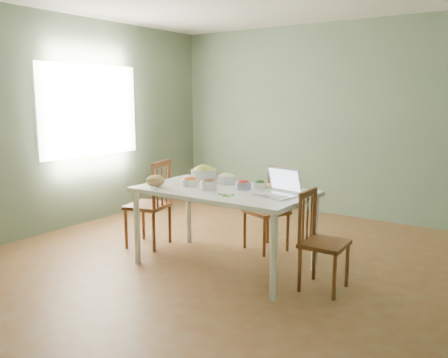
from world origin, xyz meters
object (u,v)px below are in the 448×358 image
Objects in this scene: chair_left at (148,203)px; laptop at (274,183)px; chair_right at (325,241)px; bowl_squash at (204,173)px; bread_boule at (156,181)px; chair_far at (266,209)px; dining_table at (224,228)px.

chair_left is 2.75× the size of laptop.
bowl_squash is at bearing 79.26° from chair_right.
chair_right is 0.68m from laptop.
chair_right is at bearing -8.67° from bowl_squash.
bread_boule is 0.59m from bowl_squash.
bread_boule is (-1.67, -0.33, 0.41)m from chair_right.
bread_boule is at bearing -104.44° from chair_far.
bread_boule is at bearing -108.14° from bowl_squash.
dining_table is 1.72× the size of chair_left.
bowl_squash reaches higher than bread_boule.
bread_boule is 0.67× the size of bowl_squash.
bowl_squash is at bearing 93.76° from chair_left.
bread_boule is (-0.71, -0.99, 0.39)m from chair_far.
chair_left reaches higher than chair_far.
chair_left is at bearing -130.32° from chair_far.
chair_right is 1.57m from bowl_squash.
chair_left is 3.55× the size of bowl_squash.
bread_boule is 1.22m from laptop.
bread_boule is (-0.63, -0.29, 0.46)m from dining_table.
chair_left is (-1.10, 0.07, 0.10)m from dining_table.
laptop is at bearing 73.77° from chair_left.
dining_table is 0.71m from chair_far.
chair_left is (-1.18, -0.64, 0.03)m from chair_far.
chair_far is 2.57× the size of laptop.
bread_boule is at bearing -157.55° from laptop.
chair_right is at bearing 75.75° from chair_left.
laptop is (0.47, -0.71, 0.46)m from chair_far.
chair_left is 0.69m from bread_boule.
bowl_squash is at bearing -119.42° from chair_far.
bowl_squash is 1.04m from laptop.
chair_left is at bearing 176.49° from dining_table.
bread_boule is 0.52× the size of laptop.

